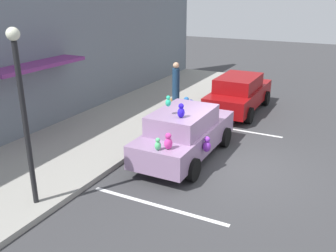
# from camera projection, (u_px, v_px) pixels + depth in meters

# --- Properties ---
(ground_plane) EXTENTS (60.00, 60.00, 0.00)m
(ground_plane) POSITION_uv_depth(u_px,v_px,m) (233.00, 168.00, 10.76)
(ground_plane) COLOR #38383A
(sidewalk) EXTENTS (24.00, 4.00, 0.15)m
(sidewalk) POSITION_uv_depth(u_px,v_px,m) (94.00, 137.00, 12.88)
(sidewalk) COLOR gray
(sidewalk) RESTS_ON ground
(storefront_building) EXTENTS (24.00, 1.25, 6.40)m
(storefront_building) POSITION_uv_depth(u_px,v_px,m) (38.00, 41.00, 12.73)
(storefront_building) COLOR slate
(storefront_building) RESTS_ON ground
(parking_stripe_front) EXTENTS (0.12, 3.60, 0.01)m
(parking_stripe_front) POSITION_uv_depth(u_px,v_px,m) (233.00, 129.00, 13.77)
(parking_stripe_front) COLOR silver
(parking_stripe_front) RESTS_ON ground
(parking_stripe_rear) EXTENTS (0.12, 3.60, 0.01)m
(parking_stripe_rear) POSITION_uv_depth(u_px,v_px,m) (157.00, 205.00, 8.87)
(parking_stripe_rear) COLOR silver
(parking_stripe_rear) RESTS_ON ground
(plush_covered_car) EXTENTS (4.26, 1.98, 2.10)m
(plush_covered_car) POSITION_uv_depth(u_px,v_px,m) (185.00, 133.00, 11.21)
(plush_covered_car) COLOR #99779F
(plush_covered_car) RESTS_ON ground
(parked_sedan_behind) EXTENTS (4.45, 1.90, 1.54)m
(parked_sedan_behind) POSITION_uv_depth(u_px,v_px,m) (239.00, 93.00, 15.59)
(parked_sedan_behind) COLOR maroon
(parked_sedan_behind) RESTS_ON ground
(teddy_bear_on_sidewalk) EXTENTS (0.33, 0.28, 0.64)m
(teddy_bear_on_sidewalk) POSITION_uv_depth(u_px,v_px,m) (170.00, 107.00, 14.91)
(teddy_bear_on_sidewalk) COLOR #9E723D
(teddy_bear_on_sidewalk) RESTS_ON sidewalk
(street_lamp_post) EXTENTS (0.28, 0.28, 4.00)m
(street_lamp_post) POSITION_uv_depth(u_px,v_px,m) (22.00, 102.00, 7.92)
(street_lamp_post) COLOR black
(street_lamp_post) RESTS_ON sidewalk
(pedestrian_near_shopfront) EXTENTS (0.31, 0.31, 1.91)m
(pedestrian_near_shopfront) POSITION_uv_depth(u_px,v_px,m) (176.00, 86.00, 15.65)
(pedestrian_near_shopfront) COLOR navy
(pedestrian_near_shopfront) RESTS_ON sidewalk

